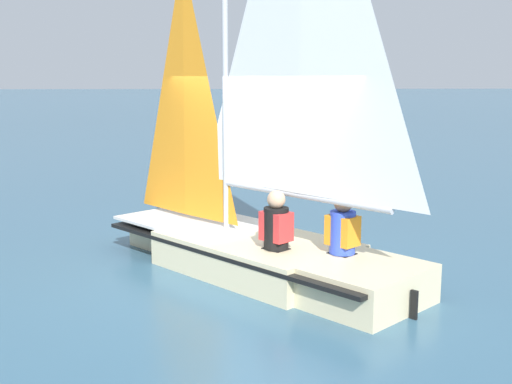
# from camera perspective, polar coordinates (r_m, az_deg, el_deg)

# --- Properties ---
(ground_plane) EXTENTS (260.00, 260.00, 0.00)m
(ground_plane) POSITION_cam_1_polar(r_m,az_deg,el_deg) (8.39, -0.00, -7.06)
(ground_plane) COLOR #38607A
(sailboat_main) EXTENTS (4.35, 4.07, 5.88)m
(sailboat_main) POSITION_cam_1_polar(r_m,az_deg,el_deg) (8.13, 0.32, -1.27)
(sailboat_main) COLOR beige
(sailboat_main) RESTS_ON ground_plane
(sailor_helm) EXTENTS (0.43, 0.42, 1.16)m
(sailor_helm) POSITION_cam_1_polar(r_m,az_deg,el_deg) (7.71, 1.80, -3.84)
(sailor_helm) COLOR black
(sailor_helm) RESTS_ON ground_plane
(sailor_crew) EXTENTS (0.43, 0.42, 1.16)m
(sailor_crew) POSITION_cam_1_polar(r_m,az_deg,el_deg) (7.56, 7.68, -4.11)
(sailor_crew) COLOR black
(sailor_crew) RESTS_ON ground_plane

